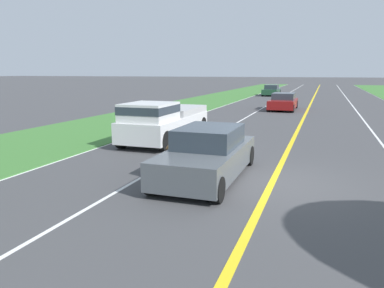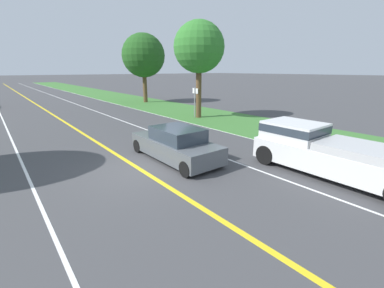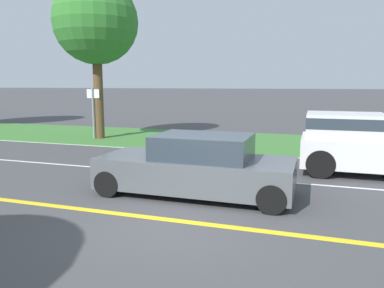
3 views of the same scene
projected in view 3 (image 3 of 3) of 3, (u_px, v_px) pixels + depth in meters
ground_plane at (174, 221)px, 7.05m from camera, size 400.00×400.00×0.00m
centre_divider_line at (174, 220)px, 7.05m from camera, size 0.18×160.00×0.01m
lane_edge_line_right at (243, 155)px, 13.61m from camera, size 0.14×160.00×0.01m
lane_dash_same_dir at (220, 177)px, 10.33m from camera, size 0.10×160.00×0.01m
grass_verge_right at (256, 142)px, 16.42m from camera, size 6.00×160.00×0.03m
ego_car at (197, 167)px, 8.64m from camera, size 1.84×4.46×1.41m
dog at (233, 164)px, 9.62m from camera, size 0.32×1.10×0.80m
roadside_tree_right_near at (96, 22)px, 16.73m from camera, size 3.80×3.80×7.21m
street_sign at (93, 107)px, 17.14m from camera, size 0.11×0.64×2.36m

